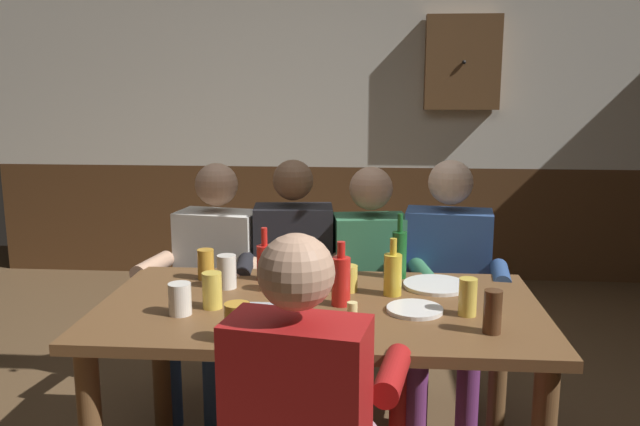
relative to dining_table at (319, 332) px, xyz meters
The scene contains 26 objects.
back_wall_upper 3.10m from the dining_table, 90.00° to the left, with size 5.79×0.12×1.47m, color silver.
back_wall_wainscot 2.95m from the dining_table, 90.00° to the left, with size 5.79×0.12×0.90m, color brown.
dining_table is the anchor object (origin of this frame).
person_0 0.89m from the dining_table, 130.21° to the left, with size 0.57×0.57×1.19m.
person_1 0.70m from the dining_table, 104.79° to the left, with size 0.54×0.54×1.21m.
person_2 0.70m from the dining_table, 73.50° to the left, with size 0.52×0.56×1.18m.
person_3 0.87m from the dining_table, 50.85° to the left, with size 0.57×0.56×1.22m.
person_4 0.67m from the dining_table, 88.77° to the right, with size 0.55×0.55×1.20m.
table_candle 0.28m from the dining_table, 57.28° to the right, with size 0.04×0.04×0.08m, color #F9E08C.
condiment_caddy 0.29m from the dining_table, 135.26° to the right, with size 0.14×0.10×0.05m, color #B2B7BC.
plate_0 0.37m from the dining_table, ahead, with size 0.21×0.21×0.01m, color white.
plate_1 0.53m from the dining_table, 28.75° to the left, with size 0.26×0.26×0.01m, color white.
bottle_0 0.53m from the dining_table, 49.98° to the left, with size 0.06×0.06×0.28m.
bottle_1 0.44m from the dining_table, 130.46° to the left, with size 0.07×0.07×0.22m.
bottle_2 0.22m from the dining_table, ahead, with size 0.07×0.07×0.24m.
bottle_3 0.36m from the dining_table, 25.86° to the left, with size 0.07×0.07×0.23m.
pint_glass_0 0.60m from the dining_table, 150.34° to the left, with size 0.07×0.07×0.13m, color gold.
pint_glass_1 0.54m from the dining_table, 163.49° to the right, with size 0.08×0.08×0.11m, color white.
pint_glass_2 0.30m from the dining_table, 141.64° to the left, with size 0.08×0.08×0.10m, color #E5C64C.
pint_glass_3 0.46m from the dining_table, 155.94° to the left, with size 0.08×0.08×0.14m, color white.
pint_glass_4 0.25m from the dining_table, 58.82° to the left, with size 0.08×0.08×0.10m, color #E5C64C.
pint_glass_5 0.57m from the dining_table, ahead, with size 0.07×0.07×0.14m, color #E5C64C.
pint_glass_6 0.43m from the dining_table, 169.97° to the right, with size 0.07×0.07×0.13m, color #E5C64C.
pint_glass_7 0.48m from the dining_table, 121.71° to the right, with size 0.08×0.08×0.13m, color gold.
pint_glass_8 0.66m from the dining_table, 21.99° to the right, with size 0.06×0.06×0.15m, color #4C2D19.
wall_dart_cabinet 3.13m from the dining_table, 72.97° to the left, with size 0.56×0.15×0.70m.
Camera 1 is at (0.19, -2.51, 1.58)m, focal length 37.01 mm.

